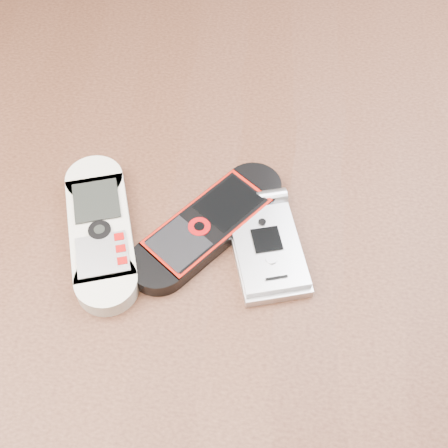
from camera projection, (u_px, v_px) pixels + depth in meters
table at (219, 286)px, 0.65m from camera, size 1.20×0.80×0.75m
nokia_white at (100, 230)px, 0.55m from camera, size 0.10×0.17×0.02m
nokia_black_red at (208, 225)px, 0.56m from camera, size 0.15×0.17×0.02m
motorola_razr at (267, 247)px, 0.54m from camera, size 0.09×0.13×0.02m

